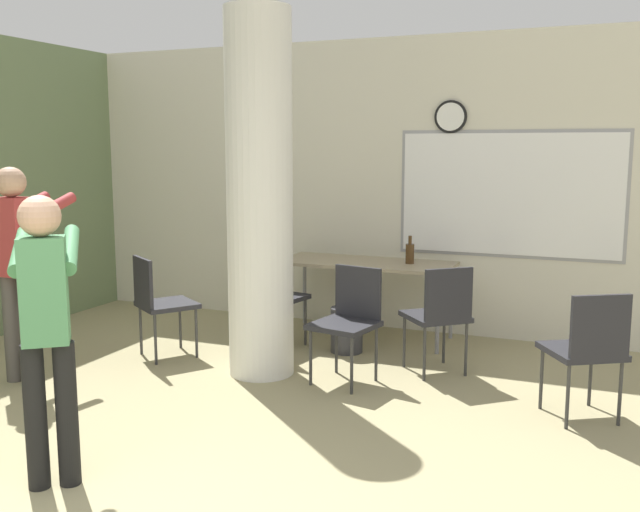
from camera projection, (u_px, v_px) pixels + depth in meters
wall_back at (408, 186)px, 6.87m from camera, size 8.00×0.15×2.80m
support_pillar at (260, 197)px, 5.45m from camera, size 0.51×0.51×2.80m
folding_table at (366, 267)px, 6.61m from camera, size 1.61×0.67×0.72m
bottle_on_table at (410, 253)px, 6.48m from camera, size 0.08×0.08×0.26m
waste_bin at (347, 330)px, 6.21m from camera, size 0.28×0.28×0.39m
chair_table_front at (349, 316)px, 5.40m from camera, size 0.52×0.52×0.87m
chair_near_pillar at (159, 299)px, 6.00m from camera, size 0.61×0.61×0.87m
chair_mid_room at (588, 345)px, 4.59m from camera, size 0.61×0.61×0.87m
chair_table_right at (440, 311)px, 5.55m from camera, size 0.62×0.62×0.87m
chair_table_left at (272, 292)px, 6.26m from camera, size 0.52×0.52×0.87m
person_playing_front at (46, 318)px, 3.66m from camera, size 0.57×0.61×1.54m
person_watching_back at (18, 257)px, 5.32m from camera, size 0.36×0.61×1.63m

